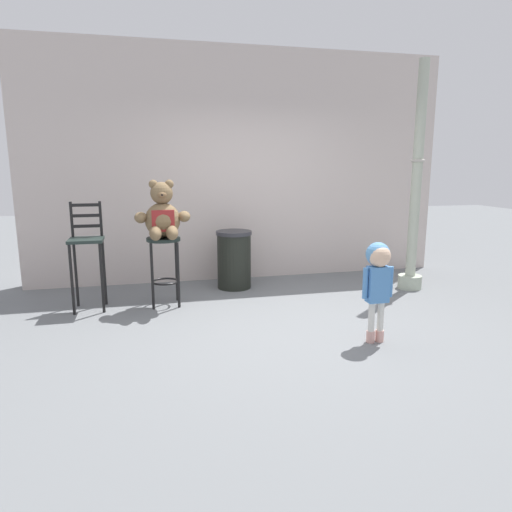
{
  "coord_description": "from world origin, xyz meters",
  "views": [
    {
      "loc": [
        -1.35,
        -4.32,
        1.65
      ],
      "look_at": [
        -0.24,
        0.32,
        0.69
      ],
      "focal_mm": 32.09,
      "sensor_mm": 36.0,
      "label": 1
    }
  ],
  "objects_px": {
    "bar_stool_with_teddy": "(164,257)",
    "trash_bin": "(234,259)",
    "child_walking": "(378,271)",
    "bar_chair_empty": "(87,248)",
    "lamppost": "(415,202)",
    "teddy_bear": "(163,217)"
  },
  "relations": [
    {
      "from": "child_walking",
      "to": "bar_chair_empty",
      "type": "bearing_deg",
      "value": -100.12
    },
    {
      "from": "teddy_bear",
      "to": "bar_stool_with_teddy",
      "type": "bearing_deg",
      "value": 90.0
    },
    {
      "from": "teddy_bear",
      "to": "trash_bin",
      "type": "bearing_deg",
      "value": 32.66
    },
    {
      "from": "bar_stool_with_teddy",
      "to": "teddy_bear",
      "type": "relative_size",
      "value": 1.22
    },
    {
      "from": "bar_stool_with_teddy",
      "to": "lamppost",
      "type": "xyz_separation_m",
      "value": [
        3.24,
        -0.02,
        0.59
      ]
    },
    {
      "from": "child_walking",
      "to": "lamppost",
      "type": "bearing_deg",
      "value": 161.48
    },
    {
      "from": "trash_bin",
      "to": "bar_chair_empty",
      "type": "distance_m",
      "value": 1.9
    },
    {
      "from": "trash_bin",
      "to": "teddy_bear",
      "type": "bearing_deg",
      "value": -147.34
    },
    {
      "from": "bar_stool_with_teddy",
      "to": "trash_bin",
      "type": "distance_m",
      "value": 1.12
    },
    {
      "from": "teddy_bear",
      "to": "lamppost",
      "type": "bearing_deg",
      "value": 0.18
    },
    {
      "from": "child_walking",
      "to": "bar_chair_empty",
      "type": "xyz_separation_m",
      "value": [
        -2.73,
        1.69,
        0.02
      ]
    },
    {
      "from": "teddy_bear",
      "to": "child_walking",
      "type": "bearing_deg",
      "value": -40.74
    },
    {
      "from": "trash_bin",
      "to": "lamppost",
      "type": "height_order",
      "value": "lamppost"
    },
    {
      "from": "bar_stool_with_teddy",
      "to": "trash_bin",
      "type": "height_order",
      "value": "bar_stool_with_teddy"
    },
    {
      "from": "bar_stool_with_teddy",
      "to": "bar_chair_empty",
      "type": "height_order",
      "value": "bar_chair_empty"
    },
    {
      "from": "child_walking",
      "to": "bar_stool_with_teddy",
      "type": "bearing_deg",
      "value": -109.63
    },
    {
      "from": "trash_bin",
      "to": "bar_chair_empty",
      "type": "bearing_deg",
      "value": -163.69
    },
    {
      "from": "child_walking",
      "to": "teddy_bear",
      "type": "bearing_deg",
      "value": -109.07
    },
    {
      "from": "bar_stool_with_teddy",
      "to": "teddy_bear",
      "type": "bearing_deg",
      "value": -90.0
    },
    {
      "from": "bar_stool_with_teddy",
      "to": "child_walking",
      "type": "bearing_deg",
      "value": -41.3
    },
    {
      "from": "teddy_bear",
      "to": "trash_bin",
      "type": "height_order",
      "value": "teddy_bear"
    },
    {
      "from": "bar_stool_with_teddy",
      "to": "child_walking",
      "type": "height_order",
      "value": "child_walking"
    }
  ]
}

